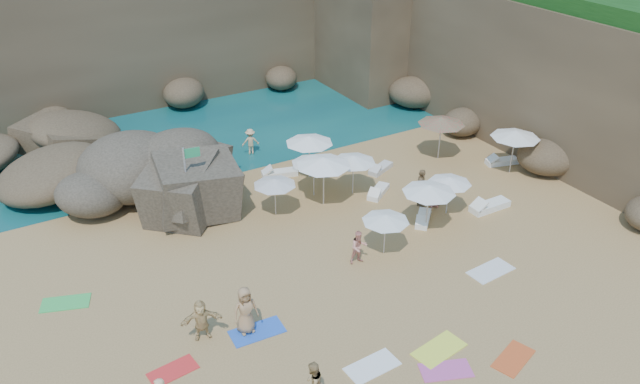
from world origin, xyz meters
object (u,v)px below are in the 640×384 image
parasol_0 (275,182)px  lounger_0 (378,192)px  person_stand_3 (421,188)px  person_stand_4 (435,192)px  person_stand_5 (64,182)px  parasol_2 (314,160)px  flag_pole (189,177)px  person_stand_2 (250,142)px  rock_outcrop (151,214)px  parasol_1 (324,161)px  person_stand_1 (313,384)px

parasol_0 → lounger_0: (5.21, -0.79, -1.58)m
person_stand_3 → person_stand_4: (0.52, -0.44, -0.18)m
person_stand_3 → person_stand_5: person_stand_3 is taller
parasol_0 → person_stand_3: bearing=-22.6°
parasol_2 → lounger_0: 3.61m
flag_pole → parasol_0: flag_pole is taller
flag_pole → lounger_0: (8.78, -1.84, -2.32)m
person_stand_2 → flag_pole: bearing=62.9°
parasol_0 → parasol_2: (2.44, 0.72, 0.18)m
person_stand_3 → rock_outcrop: bearing=108.5°
parasol_2 → lounger_0: size_ratio=1.30×
rock_outcrop → parasol_0: parasol_0 is taller
parasol_1 → person_stand_2: bearing=95.6°
lounger_0 → parasol_2: bearing=116.9°
person_stand_1 → parasol_0: bearing=-132.0°
flag_pole → parasol_1: size_ratio=1.48×
flag_pole → parasol_2: size_ratio=1.77×
flag_pole → parasol_0: size_ratio=1.95×
parasol_0 → person_stand_2: size_ratio=1.34×
lounger_0 → parasol_0: bearing=136.9°
rock_outcrop → parasol_1: bearing=-23.5°
parasol_2 → person_stand_1: bearing=-119.8°
parasol_2 → person_stand_2: bearing=96.8°
rock_outcrop → parasol_2: bearing=-16.9°
person_stand_1 → person_stand_3: bearing=-163.7°
parasol_2 → person_stand_3: size_ratio=1.17×
parasol_1 → person_stand_4: parasol_1 is taller
parasol_0 → rock_outcrop: bearing=149.2°
person_stand_1 → person_stand_2: (5.77, 17.07, -0.06)m
person_stand_2 → person_stand_3: 10.22m
rock_outcrop → parasol_0: bearing=-30.8°
person_stand_2 → person_stand_4: 10.85m
person_stand_2 → person_stand_3: person_stand_3 is taller
parasol_1 → parasol_0: bearing=174.1°
person_stand_2 → person_stand_5: bearing=16.0°
parasol_0 → person_stand_4: 7.54m
flag_pole → person_stand_5: size_ratio=2.53×
person_stand_3 → parasol_0: bearing=112.3°
person_stand_5 → flag_pole: bearing=-55.4°
lounger_0 → person_stand_1: 13.45m
person_stand_3 → person_stand_4: person_stand_3 is taller
rock_outcrop → parasol_2: (7.42, -2.25, 1.89)m
lounger_0 → person_stand_2: size_ratio=1.14×
flag_pole → person_stand_3: flag_pole is taller
person_stand_1 → person_stand_4: person_stand_1 is taller
rock_outcrop → person_stand_5: (-3.03, 3.73, 0.76)m
parasol_0 → person_stand_2: 6.83m
flag_pole → parasol_0: 3.79m
lounger_0 → person_stand_4: bearing=-88.9°
person_stand_1 → person_stand_4: bearing=-166.6°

